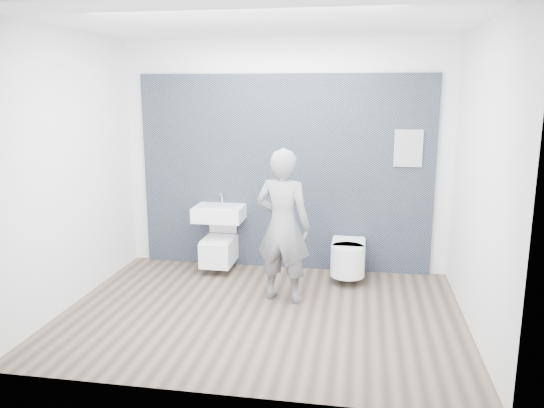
% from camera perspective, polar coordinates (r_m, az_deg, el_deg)
% --- Properties ---
extents(ground, '(4.00, 4.00, 0.00)m').
position_cam_1_polar(ground, '(5.47, -1.09, -11.62)').
color(ground, brown).
rests_on(ground, ground).
extents(room_shell, '(4.00, 4.00, 4.00)m').
position_cam_1_polar(room_shell, '(5.03, -1.17, 6.83)').
color(room_shell, silver).
rests_on(room_shell, ground).
extents(tile_wall, '(3.60, 0.06, 2.40)m').
position_cam_1_polar(tile_wall, '(6.82, 1.25, -6.71)').
color(tile_wall, black).
rests_on(tile_wall, ground).
extents(washbasin, '(0.60, 0.45, 0.45)m').
position_cam_1_polar(washbasin, '(6.54, -5.72, -0.96)').
color(washbasin, white).
rests_on(washbasin, ground).
extents(toilet_square, '(0.37, 0.53, 0.72)m').
position_cam_1_polar(toilet_square, '(6.62, -5.72, -4.84)').
color(toilet_square, white).
rests_on(toilet_square, ground).
extents(toilet_rounded, '(0.40, 0.67, 0.36)m').
position_cam_1_polar(toilet_rounded, '(6.32, 8.17, -5.72)').
color(toilet_rounded, white).
rests_on(toilet_rounded, ground).
extents(info_placard, '(0.32, 0.03, 0.43)m').
position_cam_1_polar(info_placard, '(6.74, 13.76, -7.32)').
color(info_placard, silver).
rests_on(info_placard, ground).
extents(visitor, '(0.66, 0.51, 1.63)m').
position_cam_1_polar(visitor, '(5.54, 1.20, -2.37)').
color(visitor, slate).
rests_on(visitor, ground).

